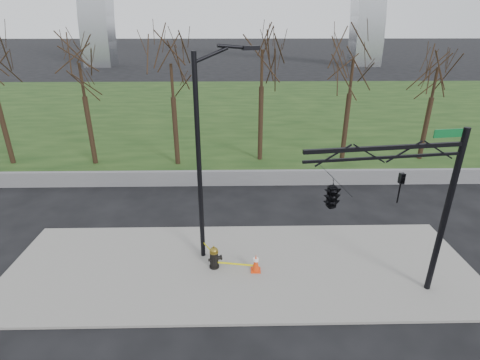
{
  "coord_description": "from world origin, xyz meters",
  "views": [
    {
      "loc": [
        -0.25,
        -11.69,
        8.79
      ],
      "look_at": [
        0.03,
        2.0,
        2.9
      ],
      "focal_mm": 27.12,
      "sensor_mm": 36.0,
      "label": 1
    }
  ],
  "objects_px": {
    "fire_hydrant": "(214,258)",
    "street_light": "(204,147)",
    "traffic_cone": "(256,263)",
    "traffic_signal_mast": "(356,192)"
  },
  "relations": [
    {
      "from": "street_light",
      "to": "traffic_signal_mast",
      "type": "relative_size",
      "value": 1.37
    },
    {
      "from": "traffic_cone",
      "to": "street_light",
      "type": "distance_m",
      "value": 4.77
    },
    {
      "from": "fire_hydrant",
      "to": "street_light",
      "type": "distance_m",
      "value": 4.26
    },
    {
      "from": "fire_hydrant",
      "to": "traffic_signal_mast",
      "type": "xyz_separation_m",
      "value": [
        4.46,
        -1.81,
        3.61
      ]
    },
    {
      "from": "traffic_cone",
      "to": "street_light",
      "type": "xyz_separation_m",
      "value": [
        -1.87,
        1.15,
        4.23
      ]
    },
    {
      "from": "fire_hydrant",
      "to": "street_light",
      "type": "bearing_deg",
      "value": 93.42
    },
    {
      "from": "fire_hydrant",
      "to": "traffic_signal_mast",
      "type": "height_order",
      "value": "traffic_signal_mast"
    },
    {
      "from": "street_light",
      "to": "traffic_signal_mast",
      "type": "distance_m",
      "value": 5.49
    },
    {
      "from": "fire_hydrant",
      "to": "street_light",
      "type": "relative_size",
      "value": 0.12
    },
    {
      "from": "fire_hydrant",
      "to": "street_light",
      "type": "height_order",
      "value": "street_light"
    }
  ]
}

